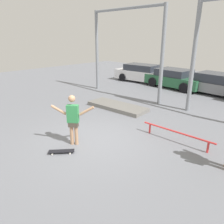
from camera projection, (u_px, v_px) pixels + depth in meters
The scene contains 9 objects.
ground_plane at pixel (93, 140), 7.77m from camera, with size 36.00×36.00×0.00m, color slate.
skateboarder at pixel (73, 117), 7.16m from camera, with size 1.18×0.97×1.74m.
skateboard at pixel (61, 151), 6.90m from camera, with size 0.68×0.75×0.08m.
manual_pad at pixel (117, 106), 11.14m from camera, with size 3.14×1.16×0.19m, color slate.
grind_rail at pixel (177, 133), 7.54m from camera, with size 2.65×0.15×0.41m.
canopy_support_left at pixel (126, 43), 12.60m from camera, with size 5.22×0.20×5.01m.
parked_car_white at pixel (143, 73), 17.30m from camera, with size 4.68×2.13×1.37m.
parked_car_green at pixel (175, 79), 15.43m from camera, with size 4.18×2.19×1.29m.
parked_car_grey at pixel (219, 84), 13.54m from camera, with size 4.43×2.16×1.31m.
Camera 1 is at (5.40, -4.50, 3.53)m, focal length 35.00 mm.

